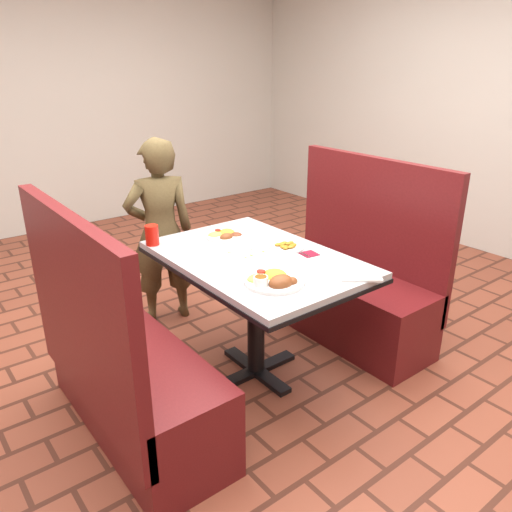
% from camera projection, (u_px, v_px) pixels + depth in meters
% --- Properties ---
extents(room, '(7.00, 7.04, 2.82)m').
position_uv_depth(room, '(256.00, 20.00, 2.28)').
color(room, brown).
rests_on(room, ground).
extents(dining_table, '(0.81, 1.21, 0.75)m').
position_uv_depth(dining_table, '(256.00, 272.00, 2.74)').
color(dining_table, '#ADB0B2').
rests_on(dining_table, ground).
extents(booth_bench_left, '(0.47, 1.20, 1.17)m').
position_uv_depth(booth_bench_left, '(126.00, 374.00, 2.41)').
color(booth_bench_left, maroon).
rests_on(booth_bench_left, ground).
extents(booth_bench_right, '(0.47, 1.20, 1.17)m').
position_uv_depth(booth_bench_right, '(350.00, 288.00, 3.32)').
color(booth_bench_right, maroon).
rests_on(booth_bench_right, ground).
extents(diner_person, '(0.53, 0.42, 1.29)m').
position_uv_depth(diner_person, '(160.00, 232.00, 3.40)').
color(diner_person, brown).
rests_on(diner_person, ground).
extents(near_dinner_plate, '(0.29, 0.29, 0.09)m').
position_uv_depth(near_dinner_plate, '(274.00, 277.00, 2.37)').
color(near_dinner_plate, white).
rests_on(near_dinner_plate, dining_table).
extents(far_dinner_plate, '(0.24, 0.24, 0.06)m').
position_uv_depth(far_dinner_plate, '(226.00, 234.00, 2.99)').
color(far_dinner_plate, white).
rests_on(far_dinner_plate, dining_table).
extents(plantain_plate, '(0.19, 0.19, 0.03)m').
position_uv_depth(plantain_plate, '(286.00, 247.00, 2.81)').
color(plantain_plate, white).
rests_on(plantain_plate, dining_table).
extents(maroon_napkin, '(0.10, 0.10, 0.00)m').
position_uv_depth(maroon_napkin, '(309.00, 254.00, 2.73)').
color(maroon_napkin, maroon).
rests_on(maroon_napkin, dining_table).
extents(spoon_utensil, '(0.01, 0.12, 0.00)m').
position_uv_depth(spoon_utensil, '(302.00, 253.00, 2.73)').
color(spoon_utensil, silver).
rests_on(spoon_utensil, dining_table).
extents(red_tumbler, '(0.08, 0.08, 0.12)m').
position_uv_depth(red_tumbler, '(152.00, 235.00, 2.85)').
color(red_tumbler, red).
rests_on(red_tumbler, dining_table).
extents(paper_napkin, '(0.25, 0.24, 0.01)m').
position_uv_depth(paper_napkin, '(360.00, 275.00, 2.45)').
color(paper_napkin, silver).
rests_on(paper_napkin, dining_table).
extents(knife_utensil, '(0.10, 0.16, 0.00)m').
position_uv_depth(knife_utensil, '(280.00, 278.00, 2.41)').
color(knife_utensil, silver).
rests_on(knife_utensil, dining_table).
extents(fork_utensil, '(0.04, 0.16, 0.00)m').
position_uv_depth(fork_utensil, '(283.00, 281.00, 2.38)').
color(fork_utensil, silver).
rests_on(fork_utensil, dining_table).
extents(lettuce_shreds, '(0.28, 0.32, 0.00)m').
position_uv_depth(lettuce_shreds, '(255.00, 251.00, 2.77)').
color(lettuce_shreds, '#81B448').
rests_on(lettuce_shreds, dining_table).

